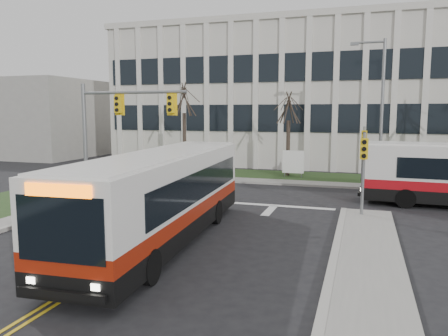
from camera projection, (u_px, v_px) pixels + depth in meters
ground at (143, 248)px, 15.16m from camera, size 120.00×120.00×0.00m
sidewalk_cross at (326, 184)px, 28.00m from camera, size 44.00×1.60×0.14m
building_lawn at (330, 178)px, 30.65m from camera, size 44.00×5.00×0.12m
office_building at (341, 98)px, 41.23m from camera, size 40.00×16.00×12.00m
building_annex at (42, 118)px, 47.05m from camera, size 12.00×12.00×8.00m
mast_arm_signal at (111, 120)px, 23.07m from camera, size 6.11×0.38×6.20m
signal_pole_near at (364, 162)px, 19.19m from camera, size 0.34×0.39×3.80m
signal_pole_far at (364, 147)px, 27.22m from camera, size 0.34×0.39×3.80m
streetlight at (379, 104)px, 27.38m from camera, size 2.15×0.25×9.20m
directory_sign at (293, 162)px, 30.79m from camera, size 1.50×0.12×2.00m
tree_left at (184, 101)px, 33.27m from camera, size 1.80×1.80×7.70m
tree_mid at (289, 109)px, 31.13m from camera, size 1.80×1.80×6.82m
bus_main at (162, 199)px, 15.68m from camera, size 3.27×12.10×3.19m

